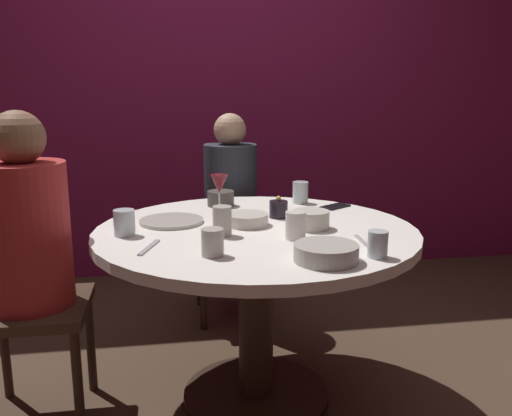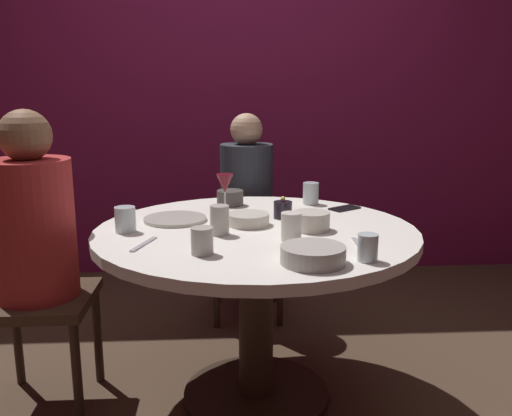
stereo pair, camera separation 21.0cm
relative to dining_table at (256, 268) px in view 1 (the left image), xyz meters
The scene contains 21 objects.
ground_plane 0.57m from the dining_table, ahead, with size 8.00×8.00×0.00m, color #4C3828.
back_wall 1.83m from the dining_table, 90.00° to the left, with size 6.00×0.10×2.60m, color maroon.
dining_table is the anchor object (origin of this frame).
seated_diner_left 0.86m from the dining_table, behind, with size 0.40×0.40×1.19m.
seated_diner_back 0.87m from the dining_table, 90.00° to the left, with size 0.40×0.40×1.13m.
candle_holder 0.28m from the dining_table, 52.62° to the left, with size 0.08×0.08×0.09m.
wine_glass 0.39m from the dining_table, 116.46° to the left, with size 0.08×0.08×0.18m.
dinner_plate 0.39m from the dining_table, 156.80° to the left, with size 0.26×0.26×0.01m, color #B2ADA3.
cell_phone 0.55m from the dining_table, 36.77° to the left, with size 0.07×0.14×0.01m, color black.
bowl_serving_large 0.19m from the dining_table, 118.32° to the left, with size 0.17×0.17×0.05m, color beige.
bowl_salad_center 0.29m from the dining_table, 10.38° to the right, with size 0.14×0.14×0.07m, color beige.
bowl_small_white 0.50m from the dining_table, 71.14° to the right, with size 0.20×0.20×0.06m, color #B2ADA3.
bowl_sauce_side 0.48m from the dining_table, 102.51° to the left, with size 0.12×0.12×0.07m, color #4C4742.
cup_near_candle 0.43m from the dining_table, 120.93° to the right, with size 0.07×0.07×0.09m, color #B2ADA3.
cup_by_left_diner 0.54m from the dining_table, behind, with size 0.08×0.08×0.10m, color silver.
cup_by_right_diner 0.58m from the dining_table, 52.71° to the right, with size 0.07×0.07×0.09m, color silver.
cup_center_front 0.56m from the dining_table, 56.73° to the left, with size 0.07×0.07×0.10m, color silver.
cup_far_edge 0.27m from the dining_table, 148.81° to the right, with size 0.07×0.07×0.11m, color #B2ADA3.
cup_beside_wine 0.30m from the dining_table, 56.89° to the right, with size 0.07×0.07×0.10m, color silver.
fork_near_plate 0.46m from the dining_table, 38.15° to the right, with size 0.02×0.18×0.01m, color #B7B7BC.
knife_near_plate 0.48m from the dining_table, 152.72° to the right, with size 0.02×0.18×0.01m, color #B7B7BC.
Camera 1 is at (-0.33, -2.02, 1.26)m, focal length 38.24 mm.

